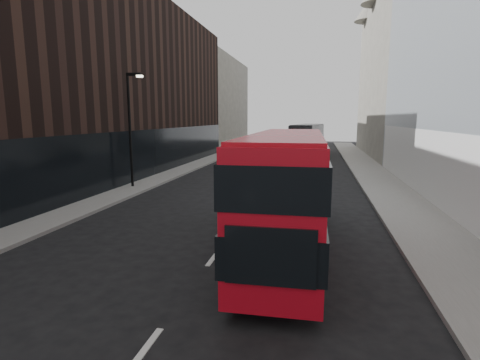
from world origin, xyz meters
The scene contains 12 objects.
sidewalk_right centered at (7.50, 25.00, 0.07)m, with size 3.00×80.00×0.15m, color slate.
sidewalk_left centered at (-8.00, 25.00, 0.07)m, with size 2.00×80.00×0.15m, color slate.
building_modern_block centered at (11.47, 21.00, 9.90)m, with size 5.03×22.00×20.00m.
building_victorian centered at (11.38, 44.00, 9.66)m, with size 6.50×24.00×21.00m.
building_left_mid centered at (-11.50, 30.00, 7.00)m, with size 5.00×24.00×14.00m, color black.
building_left_far centered at (-11.50, 52.00, 6.50)m, with size 5.00×20.00×13.00m, color slate.
street_lamp centered at (-8.22, 18.00, 4.18)m, with size 1.06×0.22×7.00m.
red_bus centered at (2.22, 8.46, 2.20)m, with size 2.46×9.85×3.96m.
grey_bus centered at (1.99, 42.91, 1.97)m, with size 4.06×11.58×3.67m.
car_a centered at (2.77, 12.00, 0.69)m, with size 1.63×4.06×1.38m, color black.
car_b centered at (1.56, 19.23, 0.64)m, with size 1.36×3.91×1.29m, color gray.
car_c centered at (2.90, 28.23, 0.70)m, with size 1.96×4.82×1.40m, color black.
Camera 1 is at (3.15, -3.59, 4.45)m, focal length 28.00 mm.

